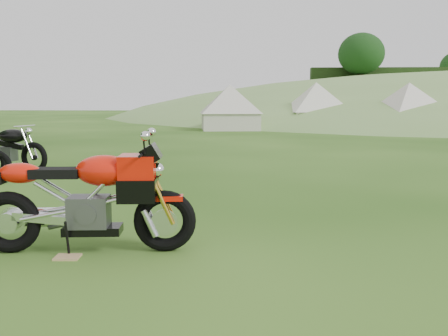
# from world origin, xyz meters

# --- Properties ---
(ground) EXTENTS (120.00, 120.00, 0.00)m
(ground) POSITION_xyz_m (0.00, 0.00, 0.00)
(ground) COLOR #1C430E
(ground) RESTS_ON ground
(sport_motorcycle) EXTENTS (2.14, 0.71, 1.26)m
(sport_motorcycle) POSITION_xyz_m (-1.03, -1.08, 0.63)
(sport_motorcycle) COLOR red
(sport_motorcycle) RESTS_ON ground
(plywood_board) EXTENTS (0.25, 0.20, 0.02)m
(plywood_board) POSITION_xyz_m (-1.17, -1.30, 0.01)
(plywood_board) COLOR tan
(plywood_board) RESTS_ON ground
(vintage_moto_c) EXTENTS (2.09, 1.07, 1.08)m
(vintage_moto_c) POSITION_xyz_m (-4.60, 4.40, 0.54)
(vintage_moto_c) COLOR black
(vintage_moto_c) RESTS_ON ground
(tent_left) EXTENTS (3.11, 3.11, 2.40)m
(tent_left) POSITION_xyz_m (-0.42, 19.27, 1.20)
(tent_left) COLOR beige
(tent_left) RESTS_ON ground
(tent_mid) EXTENTS (3.34, 3.34, 2.50)m
(tent_mid) POSITION_xyz_m (4.09, 20.98, 1.25)
(tent_mid) COLOR beige
(tent_mid) RESTS_ON ground
(tent_right) EXTENTS (3.52, 3.52, 2.44)m
(tent_right) POSITION_xyz_m (8.30, 18.97, 1.22)
(tent_right) COLOR beige
(tent_right) RESTS_ON ground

